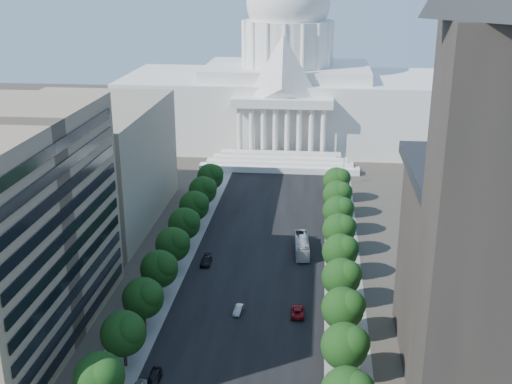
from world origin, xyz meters
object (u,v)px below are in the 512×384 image
(car_dark_a, at_px, (154,377))
(car_red, at_px, (298,311))
(car_dark_b, at_px, (206,261))
(car_silver, at_px, (238,310))
(city_bus, at_px, (302,245))

(car_dark_a, xyz_separation_m, car_red, (21.97, 23.38, -0.06))
(car_dark_a, distance_m, car_red, 32.09)
(car_red, xyz_separation_m, car_dark_b, (-21.35, 20.16, 0.02))
(car_silver, relative_size, city_bus, 0.31)
(car_dark_a, height_order, city_bus, city_bus)
(car_dark_a, distance_m, car_silver, 25.22)
(car_silver, relative_size, car_red, 0.73)
(city_bus, bearing_deg, car_silver, -115.64)
(car_dark_b, bearing_deg, city_bus, 20.28)
(car_dark_b, bearing_deg, car_dark_a, -92.05)
(car_silver, bearing_deg, city_bus, 75.07)
(car_red, xyz_separation_m, city_bus, (-0.22, 28.49, 1.05))
(car_dark_a, height_order, car_dark_b, car_dark_a)
(car_dark_a, height_order, car_silver, car_dark_a)
(car_dark_b, relative_size, city_bus, 0.42)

